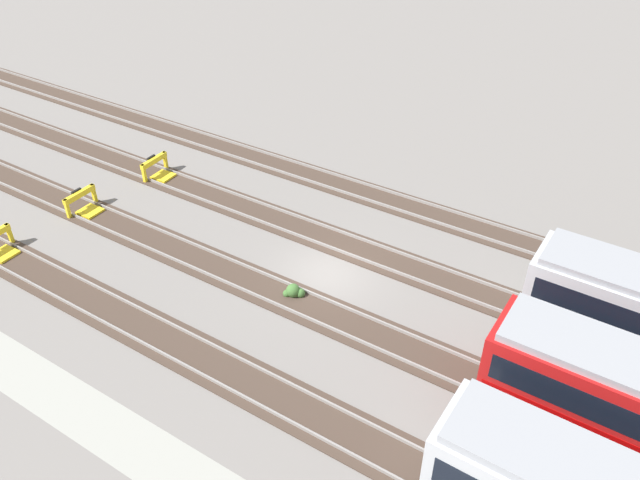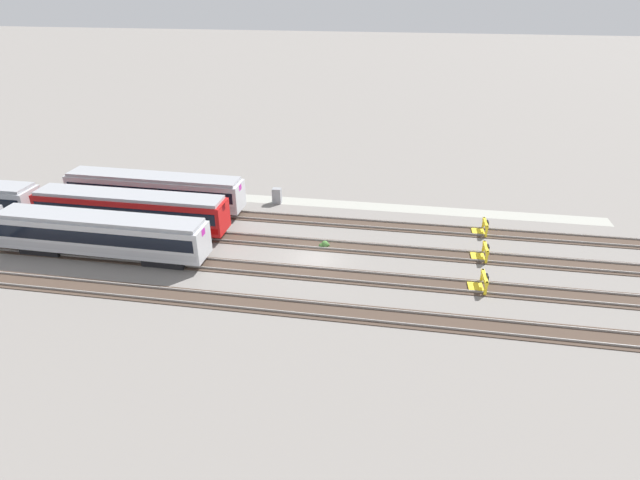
% 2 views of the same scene
% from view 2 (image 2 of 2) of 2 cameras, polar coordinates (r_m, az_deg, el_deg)
% --- Properties ---
extents(ground_plane, '(400.00, 400.00, 0.00)m').
position_cam_2_polar(ground_plane, '(41.91, -0.58, -2.13)').
color(ground_plane, gray).
extents(service_walkway, '(54.00, 2.00, 0.01)m').
position_cam_2_polar(service_walkway, '(52.15, 1.62, 4.15)').
color(service_walkway, '#9E9E93').
rests_on(service_walkway, ground).
extents(rail_track_nearest, '(90.00, 2.24, 0.21)m').
position_cam_2_polar(rail_track_nearest, '(48.22, 0.91, 2.15)').
color(rail_track_nearest, '#47382D').
rests_on(rail_track_nearest, ground).
extents(rail_track_near_inner, '(90.00, 2.24, 0.21)m').
position_cam_2_polar(rail_track_near_inner, '(43.96, -0.04, -0.54)').
color(rail_track_near_inner, '#47382D').
rests_on(rail_track_near_inner, ground).
extents(rail_track_middle, '(90.00, 2.24, 0.21)m').
position_cam_2_polar(rail_track_middle, '(39.84, -1.19, -3.79)').
color(rail_track_middle, '#47382D').
rests_on(rail_track_middle, ground).
extents(rail_track_far_inner, '(90.00, 2.24, 0.21)m').
position_cam_2_polar(rail_track_far_inner, '(35.89, -2.60, -7.77)').
color(rail_track_far_inner, '#47382D').
rests_on(rail_track_far_inner, ground).
extents(subway_car_front_row_leftmost, '(18.03, 3.05, 3.70)m').
position_cam_2_polar(subway_car_front_row_leftmost, '(45.14, -23.66, 0.59)').
color(subway_car_front_row_leftmost, '#B7BABF').
rests_on(subway_car_front_row_leftmost, ground).
extents(subway_car_front_row_left_inner, '(18.03, 3.02, 3.70)m').
position_cam_2_polar(subway_car_front_row_left_inner, '(48.84, -20.80, 3.17)').
color(subway_car_front_row_left_inner, '#B71414').
rests_on(subway_car_front_row_left_inner, ground).
extents(subway_car_front_row_right_inner, '(18.05, 3.20, 3.70)m').
position_cam_2_polar(subway_car_front_row_right_inner, '(52.73, -18.34, 5.37)').
color(subway_car_front_row_right_inner, '#B7BABF').
rests_on(subway_car_front_row_right_inner, ground).
extents(bumper_stop_nearest_track, '(1.36, 2.01, 1.22)m').
position_cam_2_polar(bumper_stop_nearest_track, '(48.25, 18.03, 1.33)').
color(bumper_stop_nearest_track, yellow).
rests_on(bumper_stop_nearest_track, ground).
extents(bumper_stop_near_inner_track, '(1.35, 2.00, 1.22)m').
position_cam_2_polar(bumper_stop_near_inner_track, '(43.91, 18.02, -1.37)').
color(bumper_stop_near_inner_track, yellow).
rests_on(bumper_stop_near_inner_track, ground).
extents(bumper_stop_middle_track, '(1.37, 2.01, 1.22)m').
position_cam_2_polar(bumper_stop_middle_track, '(39.65, 17.85, -4.66)').
color(bumper_stop_middle_track, yellow).
rests_on(bumper_stop_middle_track, ground).
extents(electrical_cabinet, '(0.90, 0.73, 1.60)m').
position_cam_2_polar(electrical_cabinet, '(52.28, -4.94, 5.06)').
color(electrical_cabinet, gray).
rests_on(electrical_cabinet, ground).
extents(weed_clump, '(0.92, 0.70, 0.64)m').
position_cam_2_polar(weed_clump, '(43.55, 0.51, -0.54)').
color(weed_clump, '#427033').
rests_on(weed_clump, ground).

